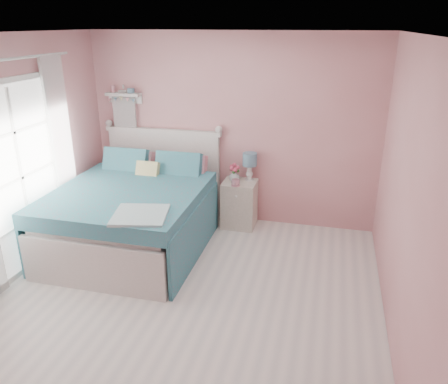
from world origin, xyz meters
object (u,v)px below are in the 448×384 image
at_px(vase, 234,176).
at_px(teacup, 236,183).
at_px(nightstand, 239,204).
at_px(bed, 135,214).
at_px(table_lamp, 250,161).

height_order(vase, teacup, vase).
bearing_deg(nightstand, bed, -143.45).
height_order(bed, teacup, bed).
height_order(bed, vase, bed).
distance_m(vase, teacup, 0.19).
relative_size(table_lamp, teacup, 3.47).
relative_size(bed, table_lamp, 5.72).
xyz_separation_m(vase, teacup, (0.06, -0.18, -0.03)).
distance_m(bed, teacup, 1.37).
distance_m(nightstand, teacup, 0.40).
bearing_deg(nightstand, vase, 163.18).
xyz_separation_m(bed, teacup, (1.14, 0.71, 0.28)).
distance_m(bed, table_lamp, 1.68).
bearing_deg(bed, vase, 39.22).
relative_size(table_lamp, vase, 2.55).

